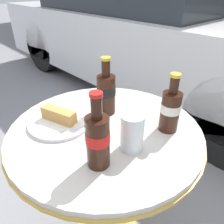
# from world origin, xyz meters

# --- Properties ---
(bistro_table) EXTENTS (0.70, 0.70, 0.71)m
(bistro_table) POSITION_xyz_m (0.00, 0.00, 0.54)
(bistro_table) COLOR gold
(bistro_table) RESTS_ON ground_plane
(cola_bottle_left) EXTENTS (0.07, 0.07, 0.23)m
(cola_bottle_left) POSITION_xyz_m (0.12, -0.13, 0.80)
(cola_bottle_left) COLOR #33190F
(cola_bottle_left) RESTS_ON bistro_table
(cola_bottle_right) EXTENTS (0.07, 0.07, 0.22)m
(cola_bottle_right) POSITION_xyz_m (-0.08, 0.08, 0.80)
(cola_bottle_right) COLOR #33190F
(cola_bottle_right) RESTS_ON bistro_table
(cola_bottle_center) EXTENTS (0.07, 0.07, 0.21)m
(cola_bottle_center) POSITION_xyz_m (0.16, 0.16, 0.79)
(cola_bottle_center) COLOR #33190F
(cola_bottle_center) RESTS_ON bistro_table
(drinking_glass) EXTENTS (0.07, 0.07, 0.12)m
(drinking_glass) POSITION_xyz_m (0.14, -0.01, 0.77)
(drinking_glass) COLOR #C68923
(drinking_glass) RESTS_ON bistro_table
(lunch_plate_near) EXTENTS (0.23, 0.23, 0.06)m
(lunch_plate_near) POSITION_xyz_m (-0.13, -0.10, 0.73)
(lunch_plate_near) COLOR white
(lunch_plate_near) RESTS_ON bistro_table
(parked_car) EXTENTS (4.37, 1.83, 1.31)m
(parked_car) POSITION_xyz_m (-1.25, 1.84, 0.63)
(parked_car) COLOR silver
(parked_car) RESTS_ON ground_plane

